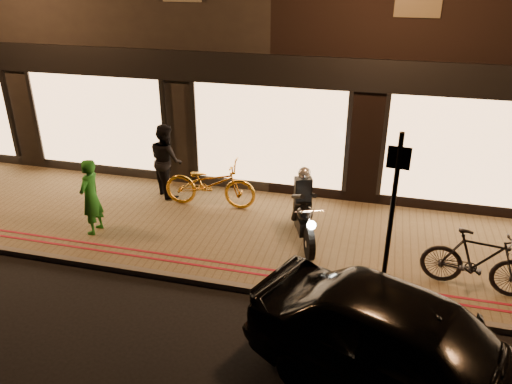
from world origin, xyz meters
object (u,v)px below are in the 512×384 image
at_px(motorcycle, 304,214).
at_px(parked_car, 413,351).
at_px(bicycle_gold, 210,184).
at_px(sign_post, 392,213).
at_px(person_green, 91,197).

distance_m(motorcycle, parked_car, 4.09).
bearing_deg(bicycle_gold, parked_car, -139.75).
distance_m(sign_post, parked_car, 2.19).
height_order(person_green, parked_car, person_green).
distance_m(bicycle_gold, parked_car, 6.36).
xyz_separation_m(sign_post, bicycle_gold, (-4.01, 2.67, -1.11)).
height_order(sign_post, person_green, sign_post).
bearing_deg(motorcycle, parked_car, -79.75).
bearing_deg(person_green, parked_car, 66.80).
height_order(sign_post, parked_car, sign_post).
relative_size(bicycle_gold, parked_car, 0.47).
xyz_separation_m(motorcycle, parked_car, (2.05, -3.54, 0.05)).
height_order(motorcycle, person_green, person_green).
relative_size(person_green, parked_car, 0.36).
bearing_deg(parked_car, sign_post, 34.71).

